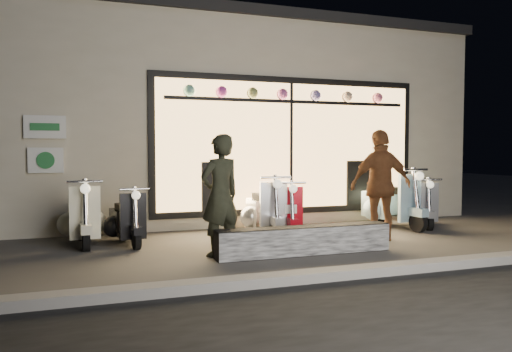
{
  "coord_description": "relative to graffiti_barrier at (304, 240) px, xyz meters",
  "views": [
    {
      "loc": [
        -3.04,
        -6.98,
        1.47
      ],
      "look_at": [
        -0.38,
        0.6,
        1.05
      ],
      "focal_mm": 35.0,
      "sensor_mm": 36.0,
      "label": 1
    }
  ],
  "objects": [
    {
      "name": "scooter_grey",
      "position": [
        3.29,
        1.75,
        0.17
      ],
      "size": [
        0.73,
        1.25,
        0.91
      ],
      "rotation": [
        0.0,
        0.0,
        -0.4
      ],
      "color": "black",
      "rests_on": "ground"
    },
    {
      "name": "scooter_cream",
      "position": [
        -2.94,
        1.96,
        0.2
      ],
      "size": [
        0.48,
        1.38,
        0.99
      ],
      "rotation": [
        0.0,
        0.0,
        0.06
      ],
      "color": "black",
      "rests_on": "ground"
    },
    {
      "name": "woman",
      "position": [
        1.62,
        0.59,
        0.7
      ],
      "size": [
        1.08,
        0.51,
        1.8
      ],
      "primitive_type": "imported",
      "rotation": [
        0.0,
        0.0,
        3.07
      ],
      "color": "brown",
      "rests_on": "ground"
    },
    {
      "name": "scooter_silver",
      "position": [
        0.04,
        1.73,
        0.2
      ],
      "size": [
        0.51,
        1.41,
        1.01
      ],
      "rotation": [
        0.0,
        0.0,
        -0.07
      ],
      "color": "black",
      "rests_on": "ground"
    },
    {
      "name": "kerb",
      "position": [
        0.1,
        -1.35,
        -0.14
      ],
      "size": [
        40.0,
        0.25,
        0.12
      ],
      "primitive_type": "cube",
      "color": "slate",
      "rests_on": "ground"
    },
    {
      "name": "ground",
      "position": [
        0.1,
        0.65,
        -0.2
      ],
      "size": [
        40.0,
        40.0,
        0.0
      ],
      "primitive_type": "plane",
      "color": "#383533",
      "rests_on": "ground"
    },
    {
      "name": "scooter_blue",
      "position": [
        2.62,
        1.84,
        0.24
      ],
      "size": [
        0.61,
        1.53,
        1.09
      ],
      "rotation": [
        0.0,
        0.0,
        0.13
      ],
      "color": "black",
      "rests_on": "ground"
    },
    {
      "name": "graffiti_barrier",
      "position": [
        0.0,
        0.0,
        0.0
      ],
      "size": [
        2.56,
        0.28,
        0.4
      ],
      "primitive_type": "cube",
      "color": "black",
      "rests_on": "ground"
    },
    {
      "name": "man",
      "position": [
        -1.14,
        0.31,
        0.64
      ],
      "size": [
        0.72,
        0.59,
        1.69
      ],
      "primitive_type": "imported",
      "rotation": [
        0.0,
        0.0,
        3.49
      ],
      "color": "black",
      "rests_on": "ground"
    },
    {
      "name": "scooter_red",
      "position": [
        0.38,
        1.66,
        0.17
      ],
      "size": [
        0.56,
        1.29,
        0.92
      ],
      "rotation": [
        0.0,
        0.0,
        -0.18
      ],
      "color": "black",
      "rests_on": "ground"
    },
    {
      "name": "shop_building",
      "position": [
        0.1,
        5.63,
        1.9
      ],
      "size": [
        10.2,
        6.23,
        4.2
      ],
      "color": "beige",
      "rests_on": "ground"
    },
    {
      "name": "scooter_black",
      "position": [
        -2.29,
        1.74,
        0.15
      ],
      "size": [
        0.5,
        1.23,
        0.87
      ],
      "rotation": [
        0.0,
        0.0,
        0.15
      ],
      "color": "black",
      "rests_on": "ground"
    }
  ]
}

